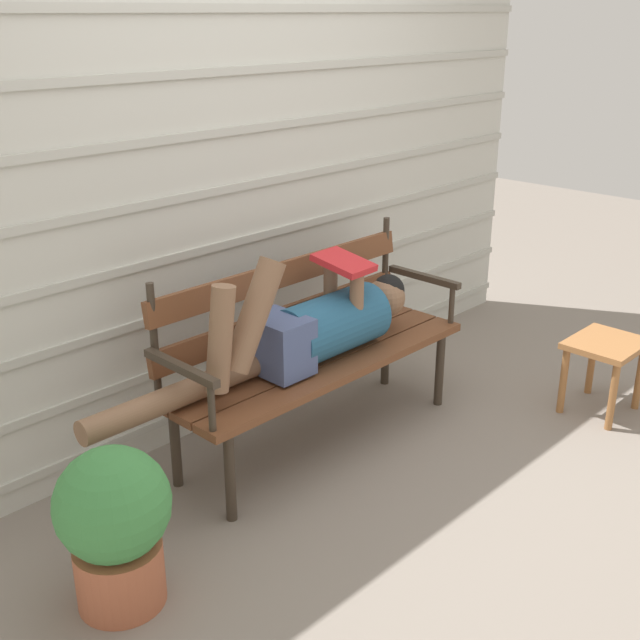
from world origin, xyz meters
TOP-DOWN VIEW (x-y plane):
  - ground_plane at (0.00, 0.00)m, footprint 12.00×12.00m
  - house_siding at (0.00, 0.64)m, footprint 4.33×0.08m
  - park_bench at (0.00, 0.19)m, footprint 1.56×0.47m
  - reclining_person at (-0.07, 0.12)m, footprint 1.71×0.27m
  - footstool at (1.19, -0.68)m, footprint 0.38×0.32m
  - potted_plant at (-1.25, -0.15)m, footprint 0.39×0.39m

SIDE VIEW (x-z plane):
  - ground_plane at x=0.00m, z-range 0.00..0.00m
  - footstool at x=1.19m, z-range 0.11..0.49m
  - potted_plant at x=-1.25m, z-range 0.03..0.61m
  - park_bench at x=0.00m, z-range 0.03..0.93m
  - reclining_person at x=-0.07m, z-range 0.31..0.87m
  - house_siding at x=0.00m, z-range 0.00..2.27m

